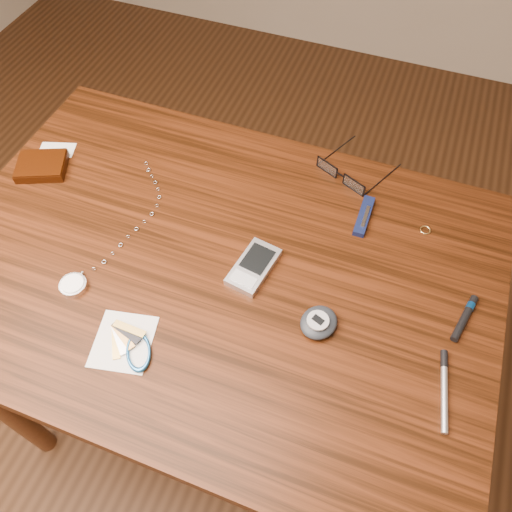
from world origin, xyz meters
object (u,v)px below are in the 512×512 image
object	(u,v)px
pda_phone	(254,267)
pedometer	(319,322)
eyeglasses	(343,174)
pocket_watch	(78,280)
desk	(218,291)
wallet_and_card	(42,165)
notepad_keys	(131,346)
pocket_knife	(364,216)
silver_pen	(444,384)

from	to	relation	value
pda_phone	pedometer	distance (m)	0.15
eyeglasses	pocket_watch	size ratio (longest dim) A/B	0.49
desk	pedometer	distance (m)	0.25
pedometer	wallet_and_card	bearing A→B (deg)	166.99
desk	notepad_keys	bearing A→B (deg)	-106.59
desk	pocket_knife	xyz separation A→B (m)	(0.23, 0.19, 0.11)
pocket_knife	notepad_keys	bearing A→B (deg)	-126.15
eyeglasses	pedometer	distance (m)	0.34
wallet_and_card	pocket_watch	xyz separation A→B (m)	(0.22, -0.21, -0.00)
eyeglasses	pda_phone	size ratio (longest dim) A/B	1.44
wallet_and_card	pda_phone	xyz separation A→B (m)	(0.49, -0.08, -0.00)
wallet_and_card	notepad_keys	world-z (taller)	wallet_and_card
pedometer	pocket_knife	xyz separation A→B (m)	(0.02, 0.25, -0.01)
pda_phone	silver_pen	xyz separation A→B (m)	(0.35, -0.10, -0.00)
desk	pda_phone	world-z (taller)	pda_phone
pda_phone	pedometer	bearing A→B (deg)	-25.83
pedometer	pocket_knife	size ratio (longest dim) A/B	0.85
silver_pen	eyeglasses	bearing A→B (deg)	125.22
wallet_and_card	pda_phone	size ratio (longest dim) A/B	1.27
desk	pedometer	size ratio (longest dim) A/B	12.19
desk	pocket_watch	bearing A→B (deg)	-148.98
wallet_and_card	silver_pen	size ratio (longest dim) A/B	1.12
notepad_keys	pocket_knife	xyz separation A→B (m)	(0.29, 0.39, 0.00)
pocket_watch	notepad_keys	xyz separation A→B (m)	(0.15, -0.08, -0.00)
eyeglasses	notepad_keys	distance (m)	0.52
desk	pocket_knife	world-z (taller)	pocket_knife
pocket_watch	pocket_knife	size ratio (longest dim) A/B	3.49
pda_phone	silver_pen	distance (m)	0.36
eyeglasses	pocket_watch	bearing A→B (deg)	-132.41
eyeglasses	pedometer	bearing A→B (deg)	-81.65
wallet_and_card	pocket_knife	xyz separation A→B (m)	(0.65, 0.10, -0.00)
desk	wallet_and_card	world-z (taller)	wallet_and_card
desk	notepad_keys	world-z (taller)	notepad_keys
notepad_keys	silver_pen	xyz separation A→B (m)	(0.48, 0.11, 0.00)
pda_phone	notepad_keys	distance (m)	0.25
pocket_knife	silver_pen	world-z (taller)	pocket_knife
silver_pen	pocket_knife	bearing A→B (deg)	124.50
eyeglasses	pda_phone	distance (m)	0.28
silver_pen	pocket_watch	bearing A→B (deg)	-176.76
wallet_and_card	eyeglasses	world-z (taller)	eyeglasses
eyeglasses	notepad_keys	world-z (taller)	eyeglasses
pocket_knife	silver_pen	distance (m)	0.34
wallet_and_card	pocket_watch	bearing A→B (deg)	-44.33
desk	eyeglasses	world-z (taller)	eyeglasses
wallet_and_card	eyeglasses	bearing A→B (deg)	18.05
wallet_and_card	silver_pen	xyz separation A→B (m)	(0.84, -0.18, -0.01)
notepad_keys	pocket_knife	size ratio (longest dim) A/B	1.33
pocket_watch	pedometer	distance (m)	0.42
pedometer	pocket_watch	bearing A→B (deg)	-171.08
pda_phone	pocket_knife	xyz separation A→B (m)	(0.15, 0.18, -0.00)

